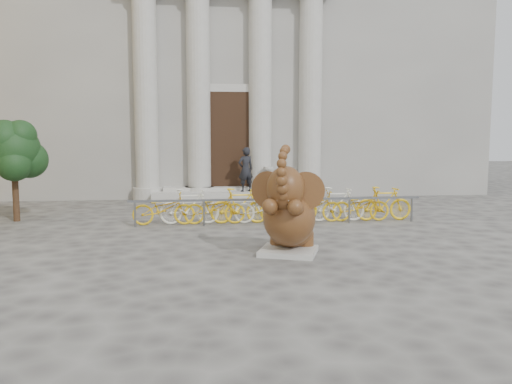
{
  "coord_description": "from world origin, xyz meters",
  "views": [
    {
      "loc": [
        -1.26,
        -9.84,
        2.39
      ],
      "look_at": [
        0.13,
        2.06,
        1.1
      ],
      "focal_mm": 35.0,
      "sensor_mm": 36.0,
      "label": 1
    }
  ],
  "objects": [
    {
      "name": "classical_building",
      "position": [
        0.0,
        14.93,
        5.98
      ],
      "size": [
        22.0,
        10.7,
        12.0
      ],
      "color": "gray",
      "rests_on": "ground"
    },
    {
      "name": "elephant_statue",
      "position": [
        0.58,
        0.15,
        0.82
      ],
      "size": [
        1.51,
        1.79,
        2.25
      ],
      "rotation": [
        0.0,
        0.0,
        -0.36
      ],
      "color": "#A8A59E",
      "rests_on": "ground"
    },
    {
      "name": "ground",
      "position": [
        0.0,
        0.0,
        0.0
      ],
      "size": [
        80.0,
        80.0,
        0.0
      ],
      "primitive_type": "plane",
      "color": "#474442",
      "rests_on": "ground"
    },
    {
      "name": "pedestrian",
      "position": [
        0.56,
        9.15,
        1.21
      ],
      "size": [
        0.72,
        0.61,
        1.69
      ],
      "primitive_type": "imported",
      "rotation": [
        0.0,
        0.0,
        3.52
      ],
      "color": "black",
      "rests_on": "entrance_steps"
    },
    {
      "name": "tree",
      "position": [
        -6.47,
        5.14,
        2.03
      ],
      "size": [
        1.68,
        1.53,
        2.91
      ],
      "color": "#332114",
      "rests_on": "ground"
    },
    {
      "name": "balustrade_post",
      "position": [
        1.43,
        9.1,
        0.8
      ],
      "size": [
        0.39,
        0.39,
        0.95
      ],
      "color": "#A8A59E",
      "rests_on": "entrance_steps"
    },
    {
      "name": "entrance_steps",
      "position": [
        0.0,
        9.4,
        0.18
      ],
      "size": [
        6.0,
        1.2,
        0.36
      ],
      "primitive_type": "cube",
      "color": "#A8A59E",
      "rests_on": "ground"
    },
    {
      "name": "bike_rack",
      "position": [
        0.94,
        4.04,
        0.5
      ],
      "size": [
        8.23,
        0.53,
        1.0
      ],
      "color": "slate",
      "rests_on": "ground"
    }
  ]
}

